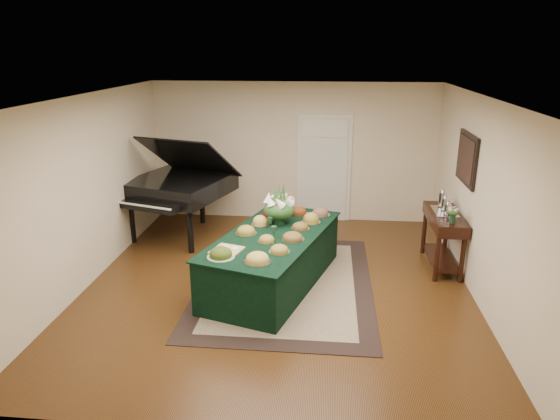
# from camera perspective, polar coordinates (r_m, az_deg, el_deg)

# --- Properties ---
(ground) EXTENTS (6.00, 6.00, 0.00)m
(ground) POSITION_cam_1_polar(r_m,az_deg,el_deg) (7.41, -0.23, -8.46)
(ground) COLOR black
(ground) RESTS_ON ground
(area_rug) EXTENTS (2.51, 3.52, 0.01)m
(area_rug) POSITION_cam_1_polar(r_m,az_deg,el_deg) (7.45, 0.63, -8.27)
(area_rug) COLOR black
(area_rug) RESTS_ON ground
(kitchen_doorway) EXTENTS (1.05, 0.07, 2.10)m
(kitchen_doorway) POSITION_cam_1_polar(r_m,az_deg,el_deg) (9.83, 5.04, 4.59)
(kitchen_doorway) COLOR silver
(kitchen_doorway) RESTS_ON ground
(buffet_table) EXTENTS (1.95, 2.87, 0.78)m
(buffet_table) POSITION_cam_1_polar(r_m,az_deg,el_deg) (7.27, -0.78, -5.61)
(buffet_table) COLOR black
(buffet_table) RESTS_ON ground
(food_platters) EXTENTS (1.55, 2.36, 0.13)m
(food_platters) POSITION_cam_1_polar(r_m,az_deg,el_deg) (7.20, -0.37, -2.10)
(food_platters) COLOR #B3BDB4
(food_platters) RESTS_ON buffet_table
(cutting_board) EXTENTS (0.46, 0.46, 0.10)m
(cutting_board) POSITION_cam_1_polar(r_m,az_deg,el_deg) (6.58, -6.02, -4.36)
(cutting_board) COLOR tan
(cutting_board) RESTS_ON buffet_table
(green_goblets) EXTENTS (0.17, 0.44, 0.18)m
(green_goblets) POSITION_cam_1_polar(r_m,az_deg,el_deg) (7.11, -0.91, -2.00)
(green_goblets) COLOR #15351F
(green_goblets) RESTS_ON buffet_table
(floral_centerpiece) EXTENTS (0.49, 0.49, 0.49)m
(floral_centerpiece) POSITION_cam_1_polar(r_m,az_deg,el_deg) (7.45, -0.07, 0.57)
(floral_centerpiece) COLOR #15351F
(floral_centerpiece) RESTS_ON buffet_table
(grand_piano) EXTENTS (2.04, 2.17, 1.87)m
(grand_piano) POSITION_cam_1_polar(r_m,az_deg,el_deg) (9.13, -11.39, 2.75)
(grand_piano) COLOR black
(grand_piano) RESTS_ON ground
(wicker_basket) EXTENTS (0.42, 0.42, 0.26)m
(wicker_basket) POSITION_cam_1_polar(r_m,az_deg,el_deg) (8.60, -4.52, -3.65)
(wicker_basket) COLOR olive
(wicker_basket) RESTS_ON ground
(mahogany_sideboard) EXTENTS (0.45, 1.28, 0.89)m
(mahogany_sideboard) POSITION_cam_1_polar(r_m,az_deg,el_deg) (8.12, 18.23, -1.70)
(mahogany_sideboard) COLOR black
(mahogany_sideboard) RESTS_ON ground
(tea_service) EXTENTS (0.34, 0.74, 0.30)m
(tea_service) POSITION_cam_1_polar(r_m,az_deg,el_deg) (8.06, 18.40, 0.51)
(tea_service) COLOR silver
(tea_service) RESTS_ON mahogany_sideboard
(pink_bouquet) EXTENTS (0.19, 0.19, 0.25)m
(pink_bouquet) POSITION_cam_1_polar(r_m,az_deg,el_deg) (7.60, 19.17, -0.25)
(pink_bouquet) COLOR #15351F
(pink_bouquet) RESTS_ON mahogany_sideboard
(wall_painting) EXTENTS (0.05, 0.95, 0.75)m
(wall_painting) POSITION_cam_1_polar(r_m,az_deg,el_deg) (7.89, 20.57, 5.52)
(wall_painting) COLOR black
(wall_painting) RESTS_ON ground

